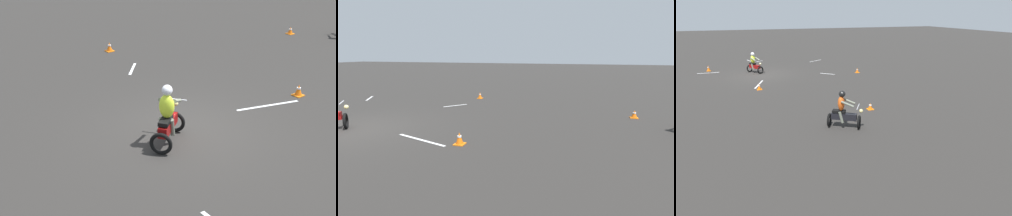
{
  "view_description": "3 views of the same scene",
  "coord_description": "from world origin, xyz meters",
  "views": [
    {
      "loc": [
        9.15,
        -7.25,
        5.91
      ],
      "look_at": [
        0.34,
        -0.85,
        1.0
      ],
      "focal_mm": 50.0,
      "sensor_mm": 36.0,
      "label": 1
    },
    {
      "loc": [
        7.16,
        8.09,
        2.78
      ],
      "look_at": [
        -1.31,
        5.49,
        0.9
      ],
      "focal_mm": 28.0,
      "sensor_mm": 36.0,
      "label": 2
    },
    {
      "loc": [
        0.49,
        21.64,
        4.72
      ],
      "look_at": [
        -2.96,
        11.84,
        0.9
      ],
      "focal_mm": 28.0,
      "sensor_mm": 36.0,
      "label": 3
    }
  ],
  "objects": [
    {
      "name": "lane_stripe_nw",
      "position": [
        -5.15,
        1.47,
        0.0
      ],
      "size": [
        1.05,
        0.93,
        0.01
      ],
      "primitive_type": "cube",
      "rotation": [
        0.0,
        0.0,
        4.0
      ],
      "color": "silver",
      "rests_on": "ground"
    },
    {
      "name": "lane_stripe_n",
      "position": [
        0.23,
        3.08,
        0.0
      ],
      "size": [
        0.69,
        2.11,
        0.01
      ],
      "primitive_type": "cube",
      "rotation": [
        0.0,
        0.0,
        2.86
      ],
      "color": "silver",
      "rests_on": "ground"
    },
    {
      "name": "traffic_cone_near_right",
      "position": [
        -7.61,
        1.88,
        0.18
      ],
      "size": [
        0.32,
        0.32,
        0.38
      ],
      "color": "orange",
      "rests_on": "ground"
    },
    {
      "name": "ground_plane",
      "position": [
        0.0,
        0.0,
        0.0
      ],
      "size": [
        120.0,
        120.0,
        0.0
      ],
      "primitive_type": "plane",
      "color": "#2D2B28"
    },
    {
      "name": "traffic_cone_mid_center",
      "position": [
        0.25,
        4.47,
        0.18
      ],
      "size": [
        0.32,
        0.32,
        0.38
      ],
      "color": "orange",
      "rests_on": "ground"
    },
    {
      "name": "traffic_cone_mid_left",
      "position": [
        -4.97,
        10.17,
        0.16
      ],
      "size": [
        0.32,
        0.32,
        0.33
      ],
      "color": "orange",
      "rests_on": "ground"
    },
    {
      "name": "motorcycle_rider_foreground",
      "position": [
        0.37,
        -0.88,
        0.73
      ],
      "size": [
        1.34,
        1.47,
        1.66
      ],
      "rotation": [
        0.0,
        0.0,
        0.67
      ],
      "color": "black",
      "rests_on": "ground"
    }
  ]
}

